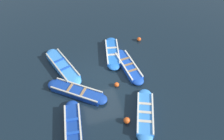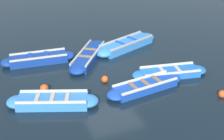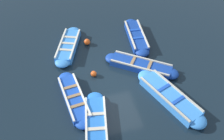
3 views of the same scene
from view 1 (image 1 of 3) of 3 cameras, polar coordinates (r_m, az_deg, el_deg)
name	(u,v)px [view 1 (image 1 of 3)]	position (r m, az deg, el deg)	size (l,w,h in m)	color
ground_plane	(100,82)	(13.24, -3.10, -3.04)	(120.00, 120.00, 0.00)	black
boat_tucked	(77,92)	(12.69, -9.21, -5.61)	(2.80, 3.43, 0.39)	navy
boat_drifting	(128,66)	(13.93, 4.32, 1.00)	(3.41, 1.12, 0.37)	#1947B7
boat_mid_row	(145,114)	(11.79, 8.61, -11.33)	(3.37, 1.91, 0.41)	#3884E0
boat_stern_in	(73,128)	(11.41, -10.08, -14.68)	(3.41, 1.05, 0.44)	navy
boat_far_corner	(63,66)	(14.17, -12.74, 0.92)	(3.90, 2.13, 0.45)	#3884E0
boat_inner_gap	(112,53)	(14.82, 0.12, 4.51)	(3.36, 1.36, 0.35)	blue
buoy_orange_near	(139,39)	(16.07, 7.06, 8.00)	(0.29, 0.29, 0.29)	#E05119
buoy_yellow_far	(127,120)	(11.50, 3.88, -13.01)	(0.33, 0.33, 0.33)	#E05119
buoy_white_drifting	(117,85)	(12.89, 1.23, -3.85)	(0.29, 0.29, 0.29)	#E05119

